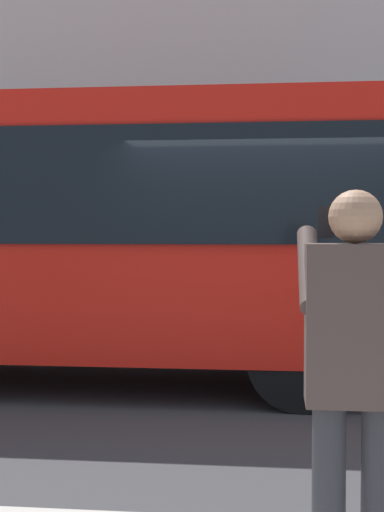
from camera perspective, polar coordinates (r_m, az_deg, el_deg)
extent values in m
plane|color=#38383A|center=(7.59, 5.41, -10.78)|extent=(60.00, 60.00, 0.00)
cube|color=beige|center=(14.84, 6.00, 18.98)|extent=(28.00, 0.80, 12.00)
cube|color=red|center=(8.42, -12.70, 2.12)|extent=(9.00, 2.50, 2.60)
cylinder|color=black|center=(9.14, 7.93, -5.40)|extent=(1.00, 0.28, 1.00)
cylinder|color=black|center=(6.96, 8.40, -7.76)|extent=(1.00, 0.28, 1.00)
cylinder|color=#2D2D33|center=(3.29, 14.17, -18.05)|extent=(0.14, 0.14, 0.82)
cylinder|color=#2D2D33|center=(3.27, 10.51, -18.15)|extent=(0.14, 0.14, 0.82)
cube|color=#473833|center=(3.10, 12.46, -5.17)|extent=(0.40, 0.24, 0.66)
sphere|color=#A87A5B|center=(3.08, 12.52, 2.99)|extent=(0.22, 0.22, 0.22)
cylinder|color=#473833|center=(3.23, 9.01, -0.94)|extent=(0.09, 0.48, 0.37)
cube|color=black|center=(3.37, 10.28, 2.58)|extent=(0.07, 0.01, 0.14)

